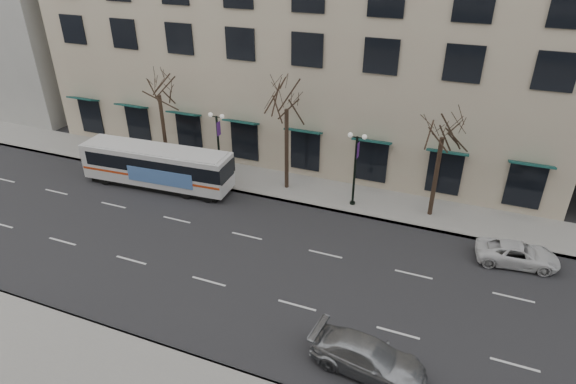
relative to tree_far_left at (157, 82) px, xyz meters
The scene contains 10 objects.
ground 14.91m from the tree_far_left, 41.35° to the right, with size 160.00×160.00×0.00m, color black.
sidewalk_far 16.40m from the tree_far_left, ahead, with size 80.00×4.00×0.15m, color gray.
tree_far_left is the anchor object (origin of this frame).
tree_far_mid 10.00m from the tree_far_left, ahead, with size 3.60×3.60×8.55m.
tree_far_right 20.00m from the tree_far_left, ahead, with size 3.60×3.60×8.06m.
lamp_post_left 6.29m from the tree_far_left, ahead, with size 1.22×0.45×5.21m.
lamp_post_right 15.48m from the tree_far_left, ahead, with size 1.22×0.45×5.21m.
city_bus 6.04m from the tree_far_left, 65.68° to the right, with size 11.12×3.05×2.98m.
silver_car 24.28m from the tree_far_left, 35.53° to the right, with size 2.01×4.94×1.43m, color #989B9F.
white_pickup 26.05m from the tree_far_left, ahead, with size 2.02×4.38×1.22m, color silver.
Camera 1 is at (11.30, -19.34, 16.45)m, focal length 30.00 mm.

